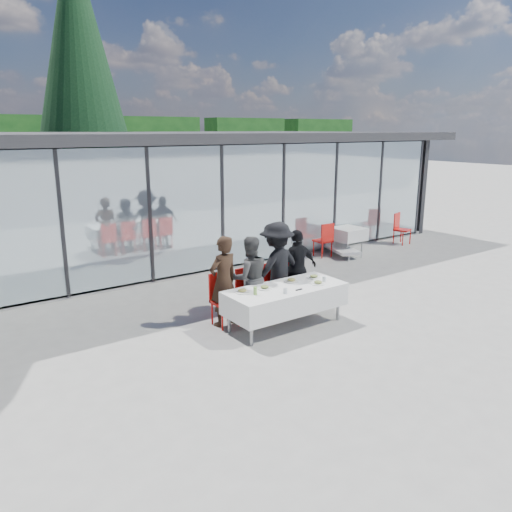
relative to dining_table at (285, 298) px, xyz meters
The scene contains 24 objects.
ground 0.56m from the dining_table, 85.76° to the right, with size 90.00×90.00×0.00m, color gray.
pavilion 8.42m from the dining_table, 75.89° to the left, with size 14.80×8.80×3.44m.
dining_table is the anchor object (origin of this frame).
diner_a 1.17m from the dining_table, 141.04° to the left, with size 0.61×0.61×1.69m, color #312015.
diner_chair_a 1.16m from the dining_table, 139.64° to the left, with size 0.44×0.44×0.97m.
diner_b 0.82m from the dining_table, 113.22° to the left, with size 0.78×0.78×1.61m, color #474747.
diner_chair_b 0.81m from the dining_table, 112.20° to the left, with size 0.44×0.44×0.97m.
diner_c 0.87m from the dining_table, 64.40° to the left, with size 1.17×1.17×1.81m, color black.
diner_chair_c 0.82m from the dining_table, 65.50° to the left, with size 0.44×0.44×0.97m.
diner_d 1.15m from the dining_table, 39.37° to the left, with size 0.94×0.94×1.60m, color black.
diner_chair_d 1.15m from the dining_table, 40.78° to the left, with size 0.44×0.44×0.97m.
plate_a 0.87m from the dining_table, 165.73° to the left, with size 0.26×0.26×0.07m.
plate_b 0.46m from the dining_table, 159.25° to the left, with size 0.26×0.26×0.07m.
plate_c 0.44m from the dining_table, 34.05° to the left, with size 0.26×0.26×0.07m.
plate_d 0.85m from the dining_table, ahead, with size 0.26×0.26×0.07m.
plate_extra 0.68m from the dining_table, 18.18° to the right, with size 0.26×0.26×0.07m.
juice_bottle 0.75m from the dining_table, behind, with size 0.06×0.06×0.14m, color #8AC351.
drinking_glasses 0.44m from the dining_table, 37.28° to the right, with size 1.10×0.19×0.10m.
folded_eyeglasses 0.35m from the dining_table, 70.27° to the right, with size 0.14×0.03×0.01m, color black.
spare_table_right 6.07m from the dining_table, 33.93° to the left, with size 0.86×0.86×0.74m.
spare_chair_a 7.95m from the dining_table, 24.38° to the left, with size 0.56×0.56×0.97m.
spare_chair_b 5.34m from the dining_table, 39.36° to the left, with size 0.46×0.46×0.97m.
lounger 5.83m from the dining_table, 35.79° to the left, with size 0.99×1.45×0.72m.
conifer_tree 13.97m from the dining_table, 87.72° to the left, with size 4.00×4.00×10.50m.
Camera 1 is at (-5.44, -6.58, 3.53)m, focal length 35.00 mm.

